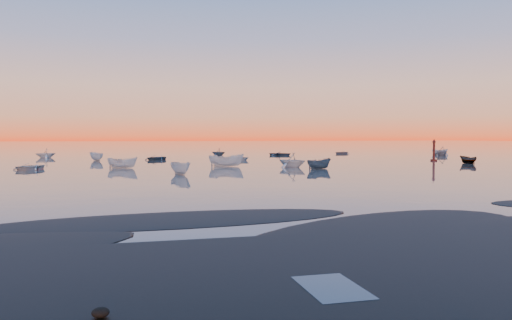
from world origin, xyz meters
name	(u,v)px	position (x,y,z in m)	size (l,w,h in m)	color
ground	(176,152)	(0.00, 100.00, 0.00)	(600.00, 600.00, 0.00)	#635A52
mud_lobes	(393,221)	(0.00, -1.00, 0.01)	(140.00, 6.00, 0.07)	black
moored_fleet	(206,162)	(0.00, 53.00, 0.00)	(124.00, 58.00, 1.20)	silver
boat_near_center	(319,169)	(9.93, 32.75, 0.00)	(3.50, 1.48, 1.21)	#314A5E
boat_near_right	(292,167)	(8.04, 36.78, 0.00)	(3.85, 1.73, 1.35)	silver
channel_marker	(434,152)	(34.18, 46.43, 1.37)	(0.98, 0.98, 3.47)	#40120D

